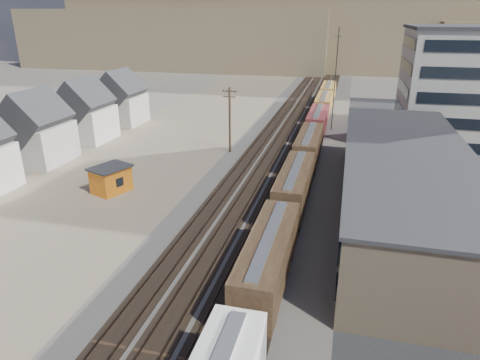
% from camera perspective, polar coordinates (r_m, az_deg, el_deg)
% --- Properties ---
extents(ground, '(300.00, 300.00, 0.00)m').
position_cam_1_polar(ground, '(28.91, -7.85, -22.73)').
color(ground, '#6B6356').
rests_on(ground, ground).
extents(ballast_bed, '(18.00, 200.00, 0.06)m').
position_cam_1_polar(ballast_bed, '(72.39, 6.89, 5.06)').
color(ballast_bed, '#4C4742').
rests_on(ballast_bed, ground).
extents(dirt_yard, '(24.00, 180.00, 0.03)m').
position_cam_1_polar(dirt_yard, '(68.58, -11.11, 3.88)').
color(dirt_yard, '#87715D').
rests_on(dirt_yard, ground).
extents(asphalt_lot, '(26.00, 120.00, 0.04)m').
position_cam_1_polar(asphalt_lot, '(59.16, 26.39, -0.81)').
color(asphalt_lot, '#232326').
rests_on(asphalt_lot, ground).
extents(rail_tracks, '(11.40, 200.00, 0.24)m').
position_cam_1_polar(rail_tracks, '(72.44, 6.47, 5.16)').
color(rail_tracks, black).
rests_on(rail_tracks, ground).
extents(freight_train, '(3.00, 119.74, 4.46)m').
position_cam_1_polar(freight_train, '(53.52, 8.35, 2.25)').
color(freight_train, black).
rests_on(freight_train, ground).
extents(warehouse, '(12.40, 40.40, 7.25)m').
position_cam_1_polar(warehouse, '(47.41, 21.05, -0.40)').
color(warehouse, tan).
rests_on(warehouse, ground).
extents(office_tower, '(22.60, 18.60, 18.45)m').
position_cam_1_polar(office_tower, '(77.25, 29.14, 10.62)').
color(office_tower, '#9E998E').
rests_on(office_tower, ground).
extents(utility_pole_north, '(2.20, 0.32, 10.00)m').
position_cam_1_polar(utility_pole_north, '(65.08, -1.38, 8.17)').
color(utility_pole_north, '#382619').
rests_on(utility_pole_north, ground).
extents(radio_mast, '(1.20, 0.16, 18.00)m').
position_cam_1_polar(radio_mast, '(79.84, 12.57, 12.90)').
color(radio_mast, black).
rests_on(radio_mast, ground).
extents(townhouse_row, '(8.15, 68.16, 10.47)m').
position_cam_1_polar(townhouse_row, '(63.24, -28.87, 4.23)').
color(townhouse_row, '#B7B2A8').
rests_on(townhouse_row, ground).
extents(hills_north, '(265.00, 80.00, 32.00)m').
position_cam_1_polar(hills_north, '(187.26, 12.33, 18.95)').
color(hills_north, brown).
rests_on(hills_north, ground).
extents(maintenance_shed, '(4.77, 5.36, 3.25)m').
position_cam_1_polar(maintenance_shed, '(53.21, -16.83, 0.13)').
color(maintenance_shed, orange).
rests_on(maintenance_shed, ground).
extents(parked_car_blue, '(5.11, 6.56, 1.66)m').
position_cam_1_polar(parked_car_blue, '(72.25, 26.36, 3.60)').
color(parked_car_blue, navy).
rests_on(parked_car_blue, ground).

